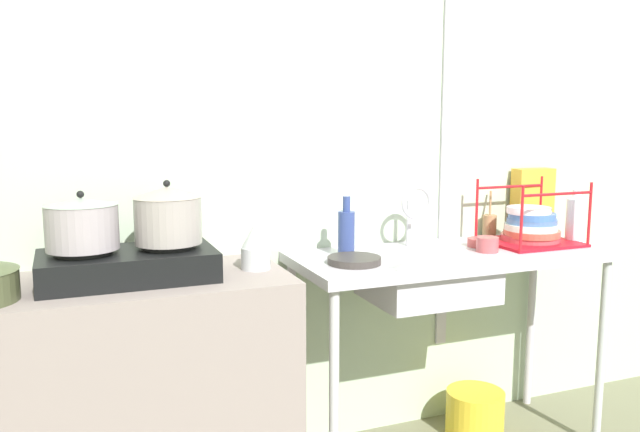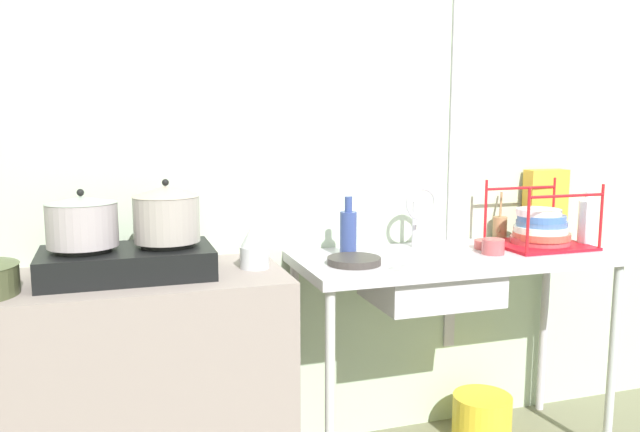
{
  "view_description": "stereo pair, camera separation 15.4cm",
  "coord_description": "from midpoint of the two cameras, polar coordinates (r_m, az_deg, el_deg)",
  "views": [
    {
      "loc": [
        -1.43,
        -0.79,
        1.4
      ],
      "look_at": [
        -0.55,
        1.42,
        1.03
      ],
      "focal_mm": 36.47,
      "sensor_mm": 36.0,
      "label": 1
    },
    {
      "loc": [
        -1.29,
        -0.84,
        1.4
      ],
      "look_at": [
        -0.55,
        1.42,
        1.03
      ],
      "focal_mm": 36.47,
      "sensor_mm": 36.0,
      "label": 2
    }
  ],
  "objects": [
    {
      "name": "bottle_by_rack",
      "position": [
        3.01,
        20.16,
        -0.28
      ],
      "size": [
        0.08,
        0.08,
        0.23
      ],
      "color": "white",
      "rests_on": "counter_sink"
    },
    {
      "name": "wall_back",
      "position": [
        2.9,
        6.32,
        4.97
      ],
      "size": [
        4.66,
        0.1,
        2.42
      ],
      "primitive_type": "cube",
      "color": "#B6C8AC",
      "rests_on": "ground"
    },
    {
      "name": "stove",
      "position": [
        2.29,
        -18.37,
        -4.09
      ],
      "size": [
        0.57,
        0.32,
        0.12
      ],
      "color": "black",
      "rests_on": "counter_concrete"
    },
    {
      "name": "pot_on_right_burner",
      "position": [
        2.28,
        -15.11,
        0.07
      ],
      "size": [
        0.23,
        0.23,
        0.22
      ],
      "color": "#9E9490",
      "rests_on": "stove"
    },
    {
      "name": "small_bowl_on_drainboard",
      "position": [
        2.81,
        12.34,
        -2.28
      ],
      "size": [
        0.11,
        0.11,
        0.04
      ],
      "primitive_type": "cylinder",
      "color": "#BA4747",
      "rests_on": "counter_sink"
    },
    {
      "name": "cereal_box",
      "position": [
        3.15,
        16.81,
        1.23
      ],
      "size": [
        0.19,
        0.09,
        0.31
      ],
      "primitive_type": "cube",
      "rotation": [
        0.0,
        0.0,
        -0.04
      ],
      "color": "gold",
      "rests_on": "counter_sink"
    },
    {
      "name": "counter_concrete",
      "position": [
        2.44,
        -19.21,
        -15.23
      ],
      "size": [
        1.19,
        0.53,
        0.85
      ],
      "primitive_type": "cube",
      "color": "gray",
      "rests_on": "ground"
    },
    {
      "name": "cup_by_rack",
      "position": [
        2.7,
        12.9,
        -2.45
      ],
      "size": [
        0.09,
        0.09,
        0.06
      ],
      "primitive_type": "cylinder",
      "color": "#B24D52",
      "rests_on": "counter_sink"
    },
    {
      "name": "percolator",
      "position": [
        2.35,
        -7.55,
        -2.68
      ],
      "size": [
        0.11,
        0.11,
        0.17
      ],
      "color": "silver",
      "rests_on": "counter_concrete"
    },
    {
      "name": "wall_metal_strip",
      "position": [
        2.92,
        9.54,
        7.3
      ],
      "size": [
        0.05,
        0.01,
        1.94
      ],
      "primitive_type": "cube",
      "color": "#BFB8C4"
    },
    {
      "name": "dish_rack",
      "position": [
        2.92,
        16.59,
        -1.0
      ],
      "size": [
        0.37,
        0.32,
        0.27
      ],
      "color": "red",
      "rests_on": "counter_sink"
    },
    {
      "name": "bottle_by_sink",
      "position": [
        2.54,
        0.59,
        -1.44
      ],
      "size": [
        0.07,
        0.07,
        0.24
      ],
      "color": "navy",
      "rests_on": "counter_sink"
    },
    {
      "name": "sink_basin",
      "position": [
        2.6,
        7.72,
        -5.39
      ],
      "size": [
        0.47,
        0.37,
        0.17
      ],
      "primitive_type": "cube",
      "color": "#BFB8C4",
      "rests_on": "counter_sink"
    },
    {
      "name": "utensil_jar",
      "position": [
        3.04,
        13.26,
        -0.8
      ],
      "size": [
        0.06,
        0.07,
        0.21
      ],
      "color": "#A27B51",
      "rests_on": "counter_sink"
    },
    {
      "name": "pot_on_left_burner",
      "position": [
        2.26,
        -22.01,
        -0.63
      ],
      "size": [
        0.24,
        0.24,
        0.19
      ],
      "color": "#A1959B",
      "rests_on": "stove"
    },
    {
      "name": "faucet",
      "position": [
        2.7,
        6.75,
        0.84
      ],
      "size": [
        0.14,
        0.08,
        0.26
      ],
      "color": "#BFB8C4",
      "rests_on": "counter_sink"
    },
    {
      "name": "bucket_on_floor",
      "position": [
        3.06,
        11.98,
        -16.57
      ],
      "size": [
        0.25,
        0.25,
        0.2
      ],
      "primitive_type": "cylinder",
      "color": "yellow",
      "rests_on": "ground"
    },
    {
      "name": "frying_pan",
      "position": [
        2.43,
        1.21,
        -3.91
      ],
      "size": [
        0.2,
        0.2,
        0.03
      ],
      "primitive_type": "cylinder",
      "color": "#393330",
      "rests_on": "counter_sink"
    },
    {
      "name": "counter_sink",
      "position": [
        2.71,
        9.79,
        -4.67
      ],
      "size": [
        1.31,
        0.53,
        0.85
      ],
      "color": "#BFB8C4",
      "rests_on": "ground"
    }
  ]
}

